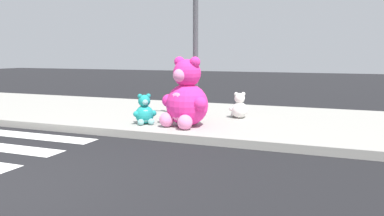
{
  "coord_description": "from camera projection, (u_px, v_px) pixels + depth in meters",
  "views": [
    {
      "loc": [
        3.83,
        -3.07,
        1.57
      ],
      "look_at": [
        1.23,
        3.6,
        0.55
      ],
      "focal_mm": 35.51,
      "sensor_mm": 36.0,
      "label": 1
    }
  ],
  "objects": [
    {
      "name": "sidewalk",
      "position": [
        169.0,
        116.0,
        9.21
      ],
      "size": [
        28.0,
        4.4,
        0.15
      ],
      "primitive_type": "cube",
      "color": "#9E9B93",
      "rests_on": "ground_plane"
    },
    {
      "name": "sign_pole",
      "position": [
        196.0,
        40.0,
        7.86
      ],
      "size": [
        0.56,
        0.11,
        3.2
      ],
      "color": "#4C4C51",
      "rests_on": "sidewalk"
    },
    {
      "name": "plush_pink_large",
      "position": [
        186.0,
        99.0,
        7.48
      ],
      "size": [
        1.03,
        0.97,
        1.37
      ],
      "color": "#F22D93",
      "rests_on": "sidewalk"
    },
    {
      "name": "plush_white",
      "position": [
        239.0,
        108.0,
        8.48
      ],
      "size": [
        0.41,
        0.42,
        0.58
      ],
      "color": "white",
      "rests_on": "sidewalk"
    },
    {
      "name": "plush_brown",
      "position": [
        176.0,
        109.0,
        8.5
      ],
      "size": [
        0.34,
        0.33,
        0.47
      ],
      "color": "olive",
      "rests_on": "sidewalk"
    },
    {
      "name": "plush_teal",
      "position": [
        145.0,
        112.0,
        7.74
      ],
      "size": [
        0.44,
        0.45,
        0.62
      ],
      "color": "teal",
      "rests_on": "sidewalk"
    }
  ]
}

